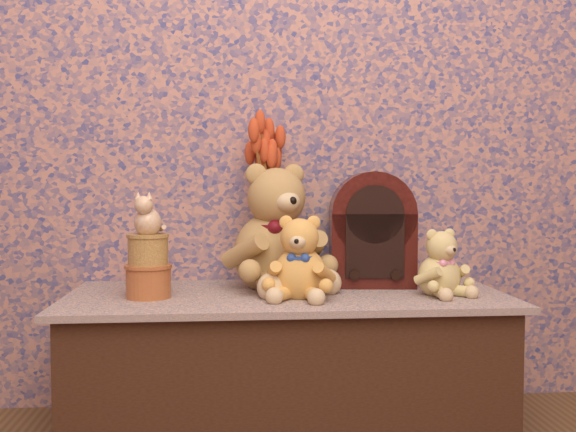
% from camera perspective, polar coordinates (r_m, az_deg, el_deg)
% --- Properties ---
extents(display_shelf, '(1.34, 0.60, 0.44)m').
position_cam_1_polar(display_shelf, '(2.08, -0.12, -12.65)').
color(display_shelf, '#334768').
rests_on(display_shelf, ground).
extents(teddy_large, '(0.47, 0.51, 0.43)m').
position_cam_1_polar(teddy_large, '(2.10, -1.24, -0.49)').
color(teddy_large, olive).
rests_on(teddy_large, display_shelf).
extents(teddy_medium, '(0.26, 0.29, 0.26)m').
position_cam_1_polar(teddy_medium, '(1.93, 1.06, -3.29)').
color(teddy_medium, gold).
rests_on(teddy_medium, display_shelf).
extents(teddy_small, '(0.23, 0.25, 0.22)m').
position_cam_1_polar(teddy_small, '(2.03, 13.06, -3.71)').
color(teddy_small, tan).
rests_on(teddy_small, display_shelf).
extents(cathedral_radio, '(0.29, 0.22, 0.38)m').
position_cam_1_polar(cathedral_radio, '(2.18, 7.28, -1.08)').
color(cathedral_radio, black).
rests_on(cathedral_radio, display_shelf).
extents(ceramic_vase, '(0.14, 0.14, 0.19)m').
position_cam_1_polar(ceramic_vase, '(2.18, -2.04, -3.57)').
color(ceramic_vase, tan).
rests_on(ceramic_vase, display_shelf).
extents(dried_stalks, '(0.25, 0.25, 0.42)m').
position_cam_1_polar(dried_stalks, '(2.16, -2.06, 4.47)').
color(dried_stalks, '#CA4320').
rests_on(dried_stalks, ceramic_vase).
extents(biscuit_tin_lower, '(0.16, 0.16, 0.10)m').
position_cam_1_polar(biscuit_tin_lower, '(1.98, -12.07, -5.62)').
color(biscuit_tin_lower, '#BE8437').
rests_on(biscuit_tin_lower, display_shelf).
extents(biscuit_tin_upper, '(0.15, 0.15, 0.09)m').
position_cam_1_polar(biscuit_tin_upper, '(1.97, -12.10, -2.94)').
color(biscuit_tin_upper, '#D0BD5B').
rests_on(biscuit_tin_upper, biscuit_tin_lower).
extents(cat_figurine, '(0.12, 0.12, 0.13)m').
position_cam_1_polar(cat_figurine, '(1.96, -12.14, 0.26)').
color(cat_figurine, silver).
rests_on(cat_figurine, biscuit_tin_upper).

